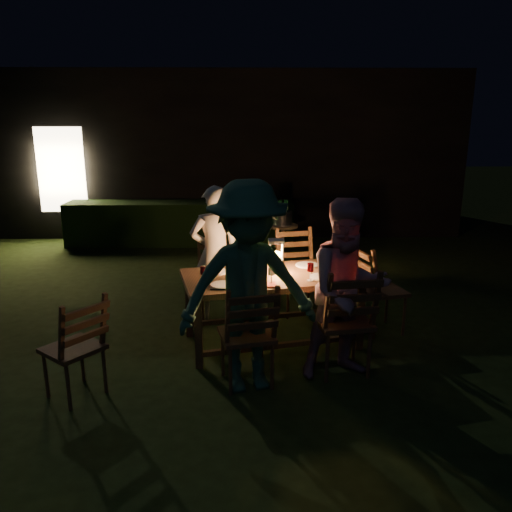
{
  "coord_description": "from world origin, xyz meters",
  "views": [
    {
      "loc": [
        0.75,
        -5.49,
        2.26
      ],
      "look_at": [
        0.84,
        -0.4,
        0.88
      ],
      "focal_mm": 35.0,
      "sensor_mm": 36.0,
      "label": 1
    }
  ],
  "objects_px": {
    "chair_end": "(380,304)",
    "side_table": "(283,229)",
    "chair_far_right": "(298,287)",
    "ice_bucket": "(283,218)",
    "chair_spare": "(76,365)",
    "person_opp_left": "(248,289)",
    "chair_near_right": "(343,339)",
    "chair_near_left": "(247,352)",
    "lantern": "(276,258)",
    "bottle_bucket_a": "(280,215)",
    "person_house_side": "(215,254)",
    "bottle_bucket_b": "(286,214)",
    "person_opp_right": "(347,290)",
    "dining_table": "(273,282)",
    "chair_far_left": "(217,296)",
    "bottle_table": "(249,263)"
  },
  "relations": [
    {
      "from": "chair_end",
      "to": "side_table",
      "type": "relative_size",
      "value": 1.58
    },
    {
      "from": "chair_far_right",
      "to": "ice_bucket",
      "type": "distance_m",
      "value": 2.14
    },
    {
      "from": "chair_spare",
      "to": "person_opp_left",
      "type": "height_order",
      "value": "person_opp_left"
    },
    {
      "from": "chair_near_right",
      "to": "chair_end",
      "type": "xyz_separation_m",
      "value": [
        0.58,
        0.93,
        -0.01
      ]
    },
    {
      "from": "chair_spare",
      "to": "ice_bucket",
      "type": "height_order",
      "value": "chair_spare"
    },
    {
      "from": "chair_near_left",
      "to": "lantern",
      "type": "relative_size",
      "value": 2.87
    },
    {
      "from": "chair_end",
      "to": "chair_near_right",
      "type": "bearing_deg",
      "value": -45.97
    },
    {
      "from": "chair_near_right",
      "to": "bottle_bucket_a",
      "type": "height_order",
      "value": "chair_near_right"
    },
    {
      "from": "chair_end",
      "to": "side_table",
      "type": "xyz_separation_m",
      "value": [
        -0.88,
        2.69,
        0.26
      ]
    },
    {
      "from": "person_house_side",
      "to": "bottle_bucket_b",
      "type": "relative_size",
      "value": 4.91
    },
    {
      "from": "chair_near_left",
      "to": "chair_near_right",
      "type": "xyz_separation_m",
      "value": [
        0.87,
        0.2,
        0.02
      ]
    },
    {
      "from": "person_opp_right",
      "to": "person_opp_left",
      "type": "xyz_separation_m",
      "value": [
        -0.88,
        -0.21,
        0.09
      ]
    },
    {
      "from": "bottle_bucket_b",
      "to": "chair_spare",
      "type": "bearing_deg",
      "value": -117.04
    },
    {
      "from": "dining_table",
      "to": "person_house_side",
      "type": "height_order",
      "value": "person_house_side"
    },
    {
      "from": "ice_bucket",
      "to": "person_opp_left",
      "type": "bearing_deg",
      "value": -98.31
    },
    {
      "from": "chair_near_right",
      "to": "chair_far_left",
      "type": "xyz_separation_m",
      "value": [
        -1.23,
        1.3,
        -0.04
      ]
    },
    {
      "from": "chair_near_left",
      "to": "chair_near_right",
      "type": "relative_size",
      "value": 0.93
    },
    {
      "from": "person_opp_left",
      "to": "lantern",
      "type": "height_order",
      "value": "person_opp_left"
    },
    {
      "from": "chair_far_left",
      "to": "lantern",
      "type": "height_order",
      "value": "lantern"
    },
    {
      "from": "dining_table",
      "to": "chair_near_right",
      "type": "relative_size",
      "value": 1.81
    },
    {
      "from": "chair_near_left",
      "to": "person_opp_right",
      "type": "distance_m",
      "value": 1.04
    },
    {
      "from": "bottle_bucket_a",
      "to": "bottle_bucket_b",
      "type": "relative_size",
      "value": 1.0
    },
    {
      "from": "person_opp_left",
      "to": "bottle_table",
      "type": "xyz_separation_m",
      "value": [
        0.01,
        0.84,
        -0.02
      ]
    },
    {
      "from": "chair_spare",
      "to": "bottle_table",
      "type": "distance_m",
      "value": 1.85
    },
    {
      "from": "chair_far_right",
      "to": "bottle_bucket_b",
      "type": "bearing_deg",
      "value": -102.24
    },
    {
      "from": "person_opp_right",
      "to": "ice_bucket",
      "type": "relative_size",
      "value": 5.44
    },
    {
      "from": "chair_spare",
      "to": "bottle_bucket_a",
      "type": "relative_size",
      "value": 2.96
    },
    {
      "from": "person_opp_right",
      "to": "bottle_bucket_a",
      "type": "distance_m",
      "value": 3.64
    },
    {
      "from": "person_house_side",
      "to": "ice_bucket",
      "type": "xyz_separation_m",
      "value": [
        0.94,
        2.27,
        -0.02
      ]
    },
    {
      "from": "chair_spare",
      "to": "side_table",
      "type": "bearing_deg",
      "value": 11.71
    },
    {
      "from": "ice_bucket",
      "to": "person_opp_right",
      "type": "bearing_deg",
      "value": -85.15
    },
    {
      "from": "chair_end",
      "to": "bottle_bucket_a",
      "type": "distance_m",
      "value": 2.85
    },
    {
      "from": "person_opp_left",
      "to": "bottle_bucket_a",
      "type": "relative_size",
      "value": 5.68
    },
    {
      "from": "person_opp_left",
      "to": "side_table",
      "type": "xyz_separation_m",
      "value": [
        0.57,
        3.87,
        -0.33
      ]
    },
    {
      "from": "chair_near_right",
      "to": "bottle_bucket_b",
      "type": "height_order",
      "value": "chair_near_right"
    },
    {
      "from": "bottle_table",
      "to": "ice_bucket",
      "type": "xyz_separation_m",
      "value": [
        0.56,
        3.03,
        -0.12
      ]
    },
    {
      "from": "chair_spare",
      "to": "person_opp_left",
      "type": "bearing_deg",
      "value": -46.47
    },
    {
      "from": "chair_far_left",
      "to": "chair_spare",
      "type": "relative_size",
      "value": 0.99
    },
    {
      "from": "chair_end",
      "to": "bottle_bucket_b",
      "type": "bearing_deg",
      "value": -176.93
    },
    {
      "from": "dining_table",
      "to": "chair_near_left",
      "type": "xyz_separation_m",
      "value": [
        -0.26,
        -0.85,
        -0.37
      ]
    },
    {
      "from": "chair_far_right",
      "to": "person_opp_left",
      "type": "distance_m",
      "value": 1.97
    },
    {
      "from": "lantern",
      "to": "bottle_bucket_b",
      "type": "xyz_separation_m",
      "value": [
        0.33,
        2.95,
        -0.09
      ]
    },
    {
      "from": "dining_table",
      "to": "chair_near_left",
      "type": "relative_size",
      "value": 1.94
    },
    {
      "from": "dining_table",
      "to": "chair_end",
      "type": "distance_m",
      "value": 1.28
    },
    {
      "from": "chair_end",
      "to": "chair_far_right",
      "type": "bearing_deg",
      "value": -139.35
    },
    {
      "from": "chair_far_right",
      "to": "bottle_bucket_a",
      "type": "height_order",
      "value": "chair_far_right"
    },
    {
      "from": "bottle_bucket_b",
      "to": "lantern",
      "type": "bearing_deg",
      "value": -96.33
    },
    {
      "from": "lantern",
      "to": "bottle_bucket_b",
      "type": "distance_m",
      "value": 2.97
    },
    {
      "from": "person_opp_left",
      "to": "bottle_table",
      "type": "bearing_deg",
      "value": 76.29
    },
    {
      "from": "chair_near_left",
      "to": "side_table",
      "type": "height_order",
      "value": "chair_near_left"
    }
  ]
}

